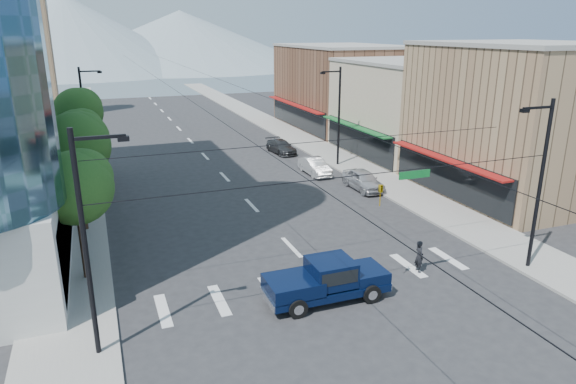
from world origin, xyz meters
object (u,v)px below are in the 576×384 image
(parked_car_far, at_px, (281,147))
(parked_car_mid, at_px, (315,166))
(parked_car_near, at_px, (363,180))
(pedestrian, at_px, (419,256))
(pickup_truck, at_px, (326,280))

(parked_car_far, bearing_deg, parked_car_mid, -94.91)
(parked_car_near, relative_size, parked_car_mid, 1.06)
(pedestrian, height_order, parked_car_mid, pedestrian)
(pickup_truck, distance_m, pedestrian, 5.85)
(pedestrian, relative_size, parked_car_near, 0.38)
(pickup_truck, xyz_separation_m, parked_car_mid, (8.28, 20.23, -0.32))
(pedestrian, relative_size, parked_car_mid, 0.40)
(pickup_truck, height_order, parked_car_far, pickup_truck)
(pickup_truck, xyz_separation_m, parked_car_near, (10.08, 14.78, -0.26))
(parked_car_mid, bearing_deg, pedestrian, -97.84)
(parked_car_mid, relative_size, parked_car_far, 0.95)
(parked_car_mid, distance_m, parked_car_far, 8.58)
(pedestrian, xyz_separation_m, parked_car_mid, (2.50, 19.31, -0.15))
(parked_car_mid, height_order, parked_car_far, parked_car_mid)
(parked_car_mid, xyz_separation_m, parked_car_far, (0.00, 8.58, -0.06))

